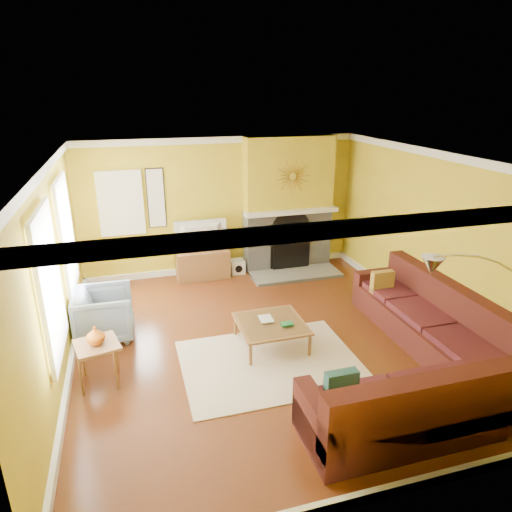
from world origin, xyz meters
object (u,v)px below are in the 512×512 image
object	(u,v)px
sectional_sofa	(375,333)
coffee_table	(271,334)
arc_lamp	(478,353)
media_console	(203,264)
armchair	(104,314)
side_table	(99,363)

from	to	relation	value
sectional_sofa	coffee_table	xyz separation A→B (m)	(-1.21, 0.81, -0.26)
coffee_table	arc_lamp	world-z (taller)	arc_lamp
media_console	coffee_table	bearing A→B (deg)	-79.81
media_console	arc_lamp	xyz separation A→B (m)	(1.88, -5.26, 0.80)
armchair	side_table	size ratio (longest dim) A/B	1.49
media_console	side_table	bearing A→B (deg)	-121.05
armchair	arc_lamp	distance (m)	5.03
sectional_sofa	media_console	distance (m)	4.03
sectional_sofa	media_console	bearing A→B (deg)	115.21
side_table	arc_lamp	distance (m)	4.40
coffee_table	side_table	distance (m)	2.39
arc_lamp	side_table	bearing A→B (deg)	149.88
sectional_sofa	armchair	world-z (taller)	sectional_sofa
sectional_sofa	armchair	distance (m)	3.93
coffee_table	media_console	world-z (taller)	media_console
coffee_table	armchair	bearing A→B (deg)	158.26
sectional_sofa	arc_lamp	bearing A→B (deg)	-84.28
coffee_table	armchair	distance (m)	2.51
armchair	side_table	xyz separation A→B (m)	(-0.05, -1.18, -0.10)
armchair	arc_lamp	world-z (taller)	arc_lamp
media_console	arc_lamp	distance (m)	5.64
side_table	arc_lamp	world-z (taller)	arc_lamp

